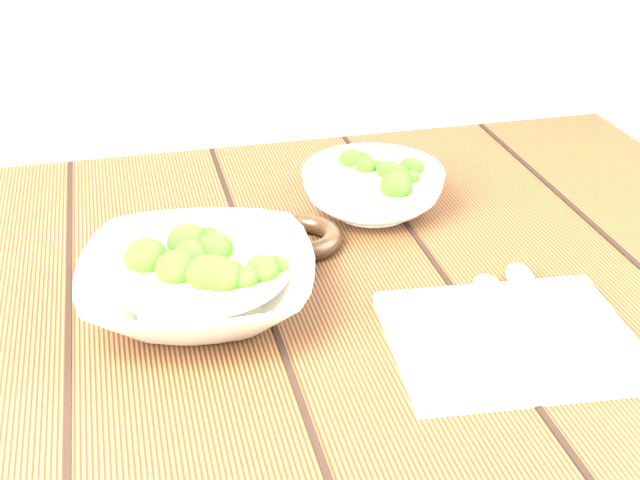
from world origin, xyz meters
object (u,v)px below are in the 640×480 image
at_px(table, 281,374).
at_px(trivet, 302,238).
at_px(soup_bowl_back, 373,188).
at_px(soup_bowl_front, 198,281).
at_px(napkin, 511,339).

xyz_separation_m(table, trivet, (0.04, 0.08, 0.13)).
xyz_separation_m(soup_bowl_back, trivet, (-0.11, -0.07, -0.02)).
xyz_separation_m(table, soup_bowl_back, (0.15, 0.15, 0.15)).
height_order(soup_bowl_front, napkin, soup_bowl_front).
bearing_deg(table, napkin, -39.82).
xyz_separation_m(soup_bowl_back, napkin, (0.05, -0.31, -0.02)).
relative_size(table, soup_bowl_front, 4.38).
bearing_deg(napkin, soup_bowl_front, 159.23).
relative_size(soup_bowl_front, napkin, 1.19).
relative_size(table, trivet, 12.74).
xyz_separation_m(table, soup_bowl_front, (-0.09, -0.03, 0.15)).
distance_m(soup_bowl_back, napkin, 0.32).
height_order(table, trivet, trivet).
height_order(table, napkin, napkin).
xyz_separation_m(table, napkin, (0.20, -0.16, 0.13)).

